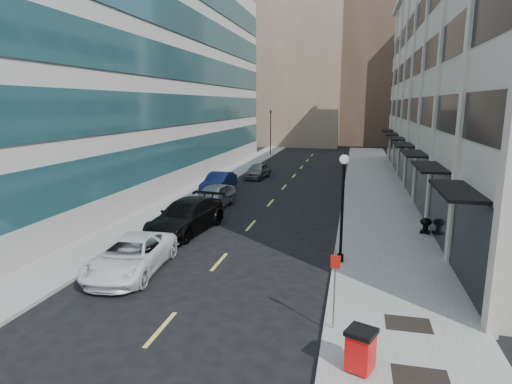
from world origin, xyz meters
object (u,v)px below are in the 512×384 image
at_px(car_grey_sedan, 258,171).
at_px(lamppost, 343,198).
at_px(car_blue_sedan, 219,182).
at_px(car_white_van, 131,256).
at_px(sign_post, 335,279).
at_px(traffic_signal, 271,113).
at_px(car_silver_sedan, 214,196).
at_px(urn_planter, 426,224).
at_px(car_black_pickup, 186,216).
at_px(trash_bin, 361,349).

xyz_separation_m(car_grey_sedan, lamppost, (8.50, -21.02, 2.28)).
height_order(car_blue_sedan, car_grey_sedan, car_blue_sedan).
height_order(car_white_van, car_blue_sedan, car_blue_sedan).
height_order(car_white_van, sign_post, sign_post).
bearing_deg(car_white_van, traffic_signal, 88.38).
height_order(car_white_van, car_silver_sedan, car_silver_sedan).
bearing_deg(urn_planter, car_blue_sedan, 149.05).
height_order(traffic_signal, car_black_pickup, traffic_signal).
distance_m(car_silver_sedan, trash_bin, 19.33).
xyz_separation_m(car_white_van, urn_planter, (12.80, 8.20, -0.08)).
bearing_deg(lamppost, urn_planter, 50.88).
xyz_separation_m(car_silver_sedan, car_blue_sedan, (-1.27, 5.06, -0.02)).
height_order(traffic_signal, sign_post, traffic_signal).
bearing_deg(traffic_signal, car_grey_sedan, -82.75).
relative_size(car_blue_sedan, trash_bin, 4.10).
relative_size(car_silver_sedan, car_blue_sedan, 0.99).
xyz_separation_m(car_blue_sedan, lamppost, (10.10, -13.92, 2.21)).
xyz_separation_m(car_grey_sedan, trash_bin, (9.29, -28.93, 0.06)).
distance_m(lamppost, urn_planter, 7.20).
xyz_separation_m(car_black_pickup, car_blue_sedan, (-1.60, 10.77, -0.10)).
xyz_separation_m(traffic_signal, car_black_pickup, (2.30, -35.94, -4.84)).
relative_size(traffic_signal, urn_planter, 8.30).
relative_size(car_silver_sedan, urn_planter, 5.57).
relative_size(traffic_signal, lamppost, 1.44).
distance_m(car_blue_sedan, lamppost, 17.34).
relative_size(car_white_van, lamppost, 1.11).
xyz_separation_m(car_black_pickup, sign_post, (8.50, -9.07, 0.91)).
distance_m(car_blue_sedan, urn_planter, 16.79).
relative_size(car_black_pickup, lamppost, 1.25).
height_order(car_white_van, trash_bin, car_white_van).
relative_size(car_white_van, car_grey_sedan, 1.28).
distance_m(traffic_signal, car_blue_sedan, 25.66).
xyz_separation_m(traffic_signal, car_silver_sedan, (1.97, -30.22, -4.92)).
xyz_separation_m(car_black_pickup, lamppost, (8.50, -3.15, 2.11)).
distance_m(traffic_signal, trash_bin, 48.65).
height_order(sign_post, urn_planter, sign_post).
xyz_separation_m(car_silver_sedan, lamppost, (8.83, -8.87, 2.19)).
height_order(trash_bin, urn_planter, trash_bin).
xyz_separation_m(car_white_van, car_black_pickup, (0.00, 6.06, 0.13)).
height_order(car_black_pickup, sign_post, sign_post).
relative_size(car_white_van, car_black_pickup, 0.89).
bearing_deg(car_black_pickup, car_white_van, -82.41).
bearing_deg(car_blue_sedan, car_grey_sedan, 79.17).
xyz_separation_m(car_silver_sedan, sign_post, (8.83, -14.78, 0.99)).
height_order(car_grey_sedan, sign_post, sign_post).
bearing_deg(traffic_signal, car_white_van, -86.87).
distance_m(car_white_van, car_silver_sedan, 11.78).
bearing_deg(urn_planter, car_black_pickup, -170.51).
height_order(trash_bin, sign_post, sign_post).
height_order(car_grey_sedan, trash_bin, car_grey_sedan).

